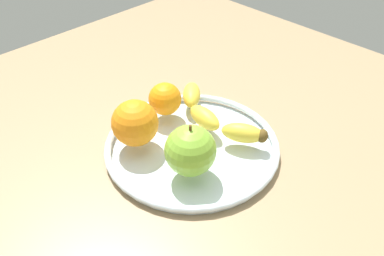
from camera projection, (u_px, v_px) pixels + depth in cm
name	position (u px, v px, depth cm)	size (l,w,h in cm)	color
ground_plane	(192.00, 158.00, 72.05)	(112.91, 112.91, 4.00)	#9C805C
fruit_bowl	(192.00, 146.00, 70.23)	(29.99, 29.99, 1.80)	silver
banana	(214.00, 115.00, 72.80)	(22.23, 9.43, 3.33)	yellow
apple	(190.00, 150.00, 61.91)	(8.03, 8.03, 8.83)	#84BE36
orange_front_left	(135.00, 123.00, 67.34)	(7.88, 7.88, 7.88)	orange
orange_center	(165.00, 99.00, 74.40)	(6.06, 6.06, 6.06)	orange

